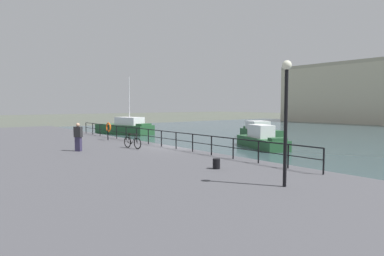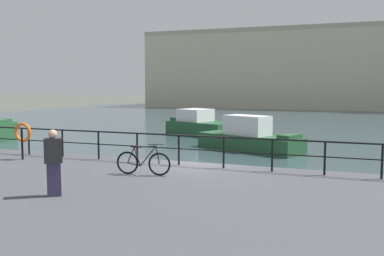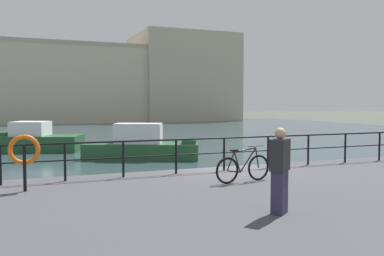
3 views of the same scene
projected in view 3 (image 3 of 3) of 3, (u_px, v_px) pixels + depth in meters
ground_plane at (227, 194)px, 14.27m from camera, size 240.00×240.00×0.00m
water_basin at (95, 134)px, 42.30m from camera, size 80.00×60.00×0.01m
quay_promenade at (373, 237)px, 8.21m from camera, size 56.00×13.00×0.96m
harbor_building at (104, 84)px, 70.47m from camera, size 56.56×16.13×15.14m
moored_small_launch at (142, 146)px, 23.07m from camera, size 6.55×4.31×1.99m
moored_white_yacht at (38, 140)px, 26.93m from camera, size 5.67×4.22×1.92m
quay_railing at (201, 149)px, 13.00m from camera, size 24.60×0.07×1.08m
parked_bicycle at (243, 168)px, 11.36m from camera, size 1.76×0.29×0.98m
life_ring_stand at (24, 152)px, 10.18m from camera, size 0.75×0.16×1.40m
standing_person at (280, 170)px, 8.09m from camera, size 0.52×0.49×1.69m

